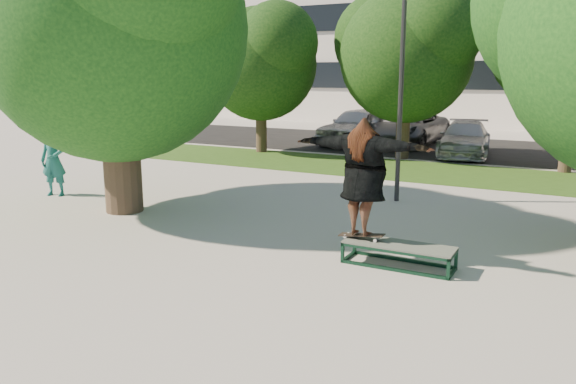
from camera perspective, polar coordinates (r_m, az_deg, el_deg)
The scene contains 15 objects.
ground at distance 10.21m, azimuth -3.02°, elevation -5.81°, with size 120.00×120.00×0.00m, color #B0ABA2.
grass_strip at distance 18.52m, azimuth 15.14°, elevation 1.90°, with size 30.00×4.00×0.02m, color #264513.
asphalt_strip at distance 25.02m, azimuth 16.35°, elevation 4.35°, with size 40.00×8.00×0.01m, color black.
tree_left at distance 13.32m, azimuth -17.37°, elevation 17.08°, with size 6.96×5.95×7.12m.
bg_tree_left at distance 22.60m, azimuth -2.86°, elevation 13.53°, with size 5.28×4.51×5.77m.
bg_tree_mid at distance 21.30m, azimuth 11.79°, elevation 14.16°, with size 5.76×4.92×6.24m.
bg_tree_right at distance 19.88m, azimuth 27.00°, elevation 11.79°, with size 5.04×4.31×5.43m.
lamppost at distance 13.91m, azimuth 11.48°, elevation 11.89°, with size 0.25×0.15×6.11m.
grind_box at distance 9.45m, azimuth 11.14°, elevation -6.30°, with size 1.80×0.60×0.38m.
skater_rig at distance 9.34m, azimuth 7.64°, elevation 1.50°, with size 2.46×0.85×2.04m.
bystander at distance 15.64m, azimuth -22.72°, elevation 2.99°, with size 0.67×0.44×1.85m, color #175A56.
car_silver_a at distance 25.24m, azimuth 7.18°, elevation 6.68°, with size 1.95×4.84×1.65m, color #B8B8BD.
car_dark at distance 25.50m, azimuth 11.56°, elevation 6.27°, with size 1.45×4.17×1.37m, color black.
car_grey at distance 25.43m, azimuth 12.03°, elevation 6.39°, with size 2.51×5.44×1.51m, color #58585D.
car_silver_b at distance 22.66m, azimuth 17.52°, elevation 5.17°, with size 1.82×4.47×1.30m, color #AEAEB3.
Camera 1 is at (5.06, -8.30, 3.12)m, focal length 35.00 mm.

